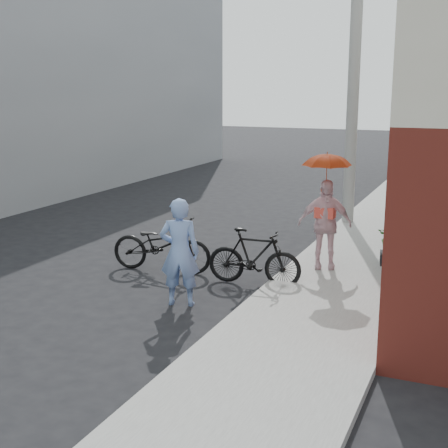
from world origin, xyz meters
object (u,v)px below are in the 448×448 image
Objects in this scene: utility_pole at (354,83)px; bike_left at (162,245)px; planter at (391,258)px; officer at (180,252)px; kimono_woman at (325,224)px; bike_right at (254,257)px.

utility_pole is 6.46m from bike_left.
utility_pole is at bearing 114.85° from planter.
kimono_woman reaches higher than officer.
bike_left is at bearing -155.95° from planter.
utility_pole is 4.02× the size of officer.
bike_left is 1.90m from bike_right.
kimono_woman is (0.45, -4.14, -2.55)m from utility_pole.
officer is 4.37m from planter.
officer is 1.93m from bike_left.
bike_right is 1.56m from kimono_woman.
utility_pole is 6.10m from bike_right.
bike_right is (-0.50, -5.30, -2.99)m from utility_pole.
bike_left is at bearing -70.27° from officer.
bike_left is 1.17× the size of kimono_woman.
utility_pole is 4.99m from planter.
bike_left is 4.63× the size of planter.
kimono_woman reaches higher than bike_left.
utility_pole is 7.30m from officer.
officer is (-1.24, -6.70, -2.63)m from utility_pole.
bike_right is at bearing -138.16° from planter.
planter is at bearing 14.15° from kimono_woman.
bike_left is 3.07m from kimono_woman.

